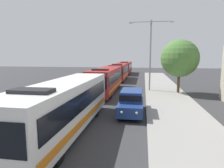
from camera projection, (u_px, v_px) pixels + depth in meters
The scene contains 7 objects.
bus_lead at pixel (65, 104), 11.59m from camera, with size 2.58×11.44×3.21m.
bus_second_in_line at pixel (106, 79), 24.28m from camera, with size 2.58×11.59×3.21m.
bus_middle at pixel (119, 71), 37.02m from camera, with size 2.58×10.55×3.21m.
bus_fourth_in_line at pixel (126, 67), 49.50m from camera, with size 2.58×11.52×3.21m.
white_suv at pixel (131, 101), 15.34m from camera, with size 1.86×4.87×1.90m.
streetlamp_mid at pixel (150, 49), 24.53m from camera, with size 5.58×0.28×8.89m.
roadside_tree at pixel (180, 58), 23.05m from camera, with size 4.47×4.47×6.39m.
Camera 1 is at (3.30, 2.73, 4.57)m, focal length 30.93 mm.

